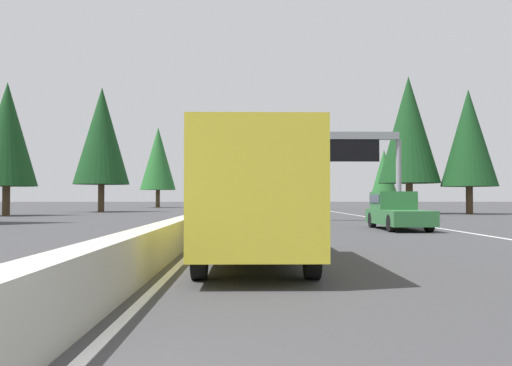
{
  "coord_description": "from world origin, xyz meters",
  "views": [
    {
      "loc": [
        -3.64,
        -1.81,
        1.53
      ],
      "look_at": [
        49.59,
        -2.68,
        3.04
      ],
      "focal_mm": 37.58,
      "sensor_mm": 36.0,
      "label": 1
    }
  ],
  "objects": [
    {
      "name": "ground_plane",
      "position": [
        60.0,
        0.0,
        0.0
      ],
      "size": [
        320.0,
        320.0,
        0.0
      ],
      "primitive_type": "plane",
      "color": "#38383A"
    },
    {
      "name": "median_barrier",
      "position": [
        80.0,
        0.3,
        0.45
      ],
      "size": [
        180.0,
        0.56,
        0.9
      ],
      "primitive_type": "cube",
      "color": "#ADAAA3",
      "rests_on": "ground"
    },
    {
      "name": "shoulder_stripe_right",
      "position": [
        70.0,
        -11.52,
        0.01
      ],
      "size": [
        160.0,
        0.16,
        0.01
      ],
      "primitive_type": "cube",
      "color": "silver",
      "rests_on": "ground"
    },
    {
      "name": "shoulder_stripe_median",
      "position": [
        70.0,
        -0.25,
        0.01
      ],
      "size": [
        160.0,
        0.16,
        0.01
      ],
      "primitive_type": "cube",
      "color": "silver",
      "rests_on": "ground"
    },
    {
      "name": "sign_gantry_overhead",
      "position": [
        32.18,
        -6.04,
        4.76
      ],
      "size": [
        0.5,
        12.68,
        5.99
      ],
      "color": "gray",
      "rests_on": "ground"
    },
    {
      "name": "box_truck_near_center",
      "position": [
        9.12,
        -1.97,
        1.61
      ],
      "size": [
        8.5,
        2.4,
        2.95
      ],
      "color": "gold",
      "rests_on": "ground"
    },
    {
      "name": "pickup_distant_b",
      "position": [
        22.69,
        -9.18,
        0.91
      ],
      "size": [
        5.6,
        2.0,
        1.86
      ],
      "color": "#2D6B38",
      "rests_on": "ground"
    },
    {
      "name": "bus_far_left",
      "position": [
        71.37,
        -9.15,
        1.72
      ],
      "size": [
        11.5,
        2.55,
        3.1
      ],
      "color": "#1E4793",
      "rests_on": "ground"
    },
    {
      "name": "sedan_mid_center",
      "position": [
        79.3,
        -5.38,
        0.68
      ],
      "size": [
        4.4,
        1.8,
        1.47
      ],
      "color": "#1E4793",
      "rests_on": "ground"
    },
    {
      "name": "oncoming_near",
      "position": [
        88.05,
        2.9,
        0.91
      ],
      "size": [
        5.6,
        2.0,
        1.86
      ],
      "rotation": [
        0.0,
        0.0,
        3.14
      ],
      "color": "#2D6B38",
      "rests_on": "ground"
    },
    {
      "name": "conifer_right_near",
      "position": [
        47.39,
        -23.15,
        7.33
      ],
      "size": [
        5.31,
        5.31,
        12.06
      ],
      "color": "#4C3823",
      "rests_on": "ground"
    },
    {
      "name": "conifer_right_mid",
      "position": [
        49.08,
        -17.86,
        8.33
      ],
      "size": [
        6.02,
        6.02,
        13.69
      ],
      "color": "#4C3823",
      "rests_on": "ground"
    },
    {
      "name": "conifer_right_far",
      "position": [
        78.61,
        -22.97,
        5.5
      ],
      "size": [
        3.98,
        3.98,
        9.05
      ],
      "color": "#4C3823",
      "rests_on": "ground"
    },
    {
      "name": "conifer_left_near",
      "position": [
        43.26,
        19.19,
        7.12
      ],
      "size": [
        5.15,
        5.15,
        11.71
      ],
      "color": "#4C3823",
      "rests_on": "ground"
    },
    {
      "name": "conifer_left_mid",
      "position": [
        55.99,
        14.41,
        8.47
      ],
      "size": [
        6.13,
        6.13,
        13.93
      ],
      "color": "#4C3823",
      "rests_on": "ground"
    },
    {
      "name": "conifer_left_far",
      "position": [
        83.85,
        12.78,
        7.98
      ],
      "size": [
        5.78,
        5.78,
        13.13
      ],
      "color": "#4C3823",
      "rests_on": "ground"
    }
  ]
}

